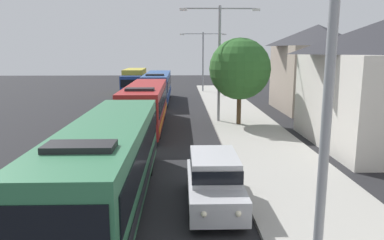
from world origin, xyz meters
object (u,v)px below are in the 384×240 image
at_px(bus_second_in_line, 146,104).
at_px(box_truck_oncoming, 134,81).
at_px(roadside_tree, 240,69).
at_px(streetlamp_near, 330,64).
at_px(streetlamp_far, 203,55).
at_px(white_suv, 214,179).
at_px(streetlamp_mid, 219,52).
at_px(bus_lead, 109,160).
at_px(bus_middle, 157,86).

distance_m(bus_second_in_line, box_truck_oncoming, 20.04).
bearing_deg(roadside_tree, streetlamp_near, -94.02).
bearing_deg(box_truck_oncoming, streetlamp_far, 16.15).
distance_m(white_suv, streetlamp_mid, 16.02).
bearing_deg(streetlamp_far, bus_lead, -98.57).
distance_m(bus_second_in_line, bus_middle, 13.30).
bearing_deg(roadside_tree, white_suv, -102.26).
bearing_deg(white_suv, box_truck_oncoming, 101.81).
height_order(streetlamp_near, roadside_tree, streetlamp_near).
height_order(bus_middle, roadside_tree, roadside_tree).
relative_size(white_suv, box_truck_oncoming, 0.59).
distance_m(bus_middle, streetlamp_far, 10.95).
xyz_separation_m(streetlamp_near, streetlamp_mid, (-0.00, 20.65, 0.10)).
height_order(bus_lead, roadside_tree, roadside_tree).
xyz_separation_m(streetlamp_near, roadside_tree, (1.37, 19.43, -1.08)).
bearing_deg(white_suv, streetlamp_near, -72.27).
bearing_deg(streetlamp_far, box_truck_oncoming, -163.85).
bearing_deg(bus_middle, roadside_tree, -62.32).
relative_size(bus_lead, streetlamp_far, 1.54).
bearing_deg(bus_middle, bus_second_in_line, -90.00).
relative_size(bus_lead, white_suv, 2.55).
relative_size(bus_lead, bus_second_in_line, 1.02).
distance_m(streetlamp_near, roadside_tree, 19.51).
bearing_deg(box_truck_oncoming, white_suv, -78.19).
bearing_deg(streetlamp_mid, bus_middle, 114.82).
bearing_deg(streetlamp_near, streetlamp_far, 90.00).
xyz_separation_m(box_truck_oncoming, streetlamp_far, (8.70, 2.52, 3.15)).
distance_m(bus_middle, streetlamp_mid, 13.37).
height_order(bus_middle, white_suv, bus_middle).
bearing_deg(streetlamp_far, bus_middle, -121.00).
relative_size(white_suv, streetlamp_far, 0.60).
distance_m(streetlamp_near, streetlamp_mid, 20.65).
height_order(white_suv, streetlamp_near, streetlamp_near).
xyz_separation_m(bus_middle, streetlamp_near, (5.40, -32.33, 3.56)).
bearing_deg(box_truck_oncoming, roadside_tree, -62.53).
relative_size(bus_second_in_line, roadside_tree, 1.85).
bearing_deg(bus_lead, streetlamp_far, 81.43).
xyz_separation_m(streetlamp_mid, streetlamp_far, (0.00, 20.65, -0.49)).
xyz_separation_m(bus_lead, bus_middle, (-0.00, 26.83, -0.00)).
relative_size(bus_middle, streetlamp_near, 1.40).
relative_size(bus_lead, streetlamp_mid, 1.37).
relative_size(bus_second_in_line, streetlamp_mid, 1.35).
relative_size(streetlamp_near, streetlamp_mid, 0.97).
height_order(bus_lead, streetlamp_mid, streetlamp_mid).
height_order(bus_lead, streetlamp_far, streetlamp_far).
distance_m(box_truck_oncoming, streetlamp_near, 39.91).
relative_size(bus_second_in_line, bus_middle, 0.99).
height_order(white_suv, box_truck_oncoming, box_truck_oncoming).
relative_size(bus_second_in_line, streetlamp_far, 1.52).
height_order(bus_second_in_line, streetlamp_mid, streetlamp_mid).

